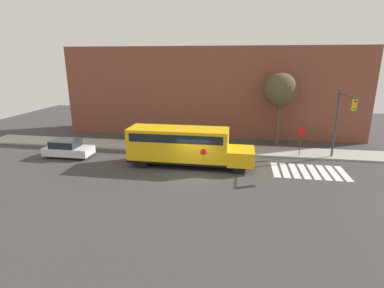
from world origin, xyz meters
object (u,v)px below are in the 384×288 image
(stop_sign, at_px, (301,138))
(parked_car, at_px, (68,149))
(tree_near_sidewalk, at_px, (281,90))
(school_bus, at_px, (183,145))
(traffic_light, at_px, (342,116))

(stop_sign, bearing_deg, parked_car, -170.93)
(stop_sign, bearing_deg, tree_near_sidewalk, 112.86)
(school_bus, relative_size, parked_car, 2.44)
(traffic_light, relative_size, tree_near_sidewalk, 0.83)
(school_bus, height_order, traffic_light, traffic_light)
(parked_car, relative_size, tree_near_sidewalk, 0.58)
(parked_car, bearing_deg, traffic_light, 5.49)
(parked_car, bearing_deg, tree_near_sidewalk, 20.48)
(school_bus, distance_m, stop_sign, 10.17)
(stop_sign, xyz_separation_m, traffic_light, (2.69, -1.00, 2.14))
(school_bus, xyz_separation_m, traffic_light, (12.16, 2.71, 2.12))
(traffic_light, bearing_deg, tree_near_sidewalk, 132.31)
(parked_car, distance_m, stop_sign, 20.04)
(traffic_light, bearing_deg, parked_car, -174.51)
(tree_near_sidewalk, bearing_deg, parked_car, -159.52)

